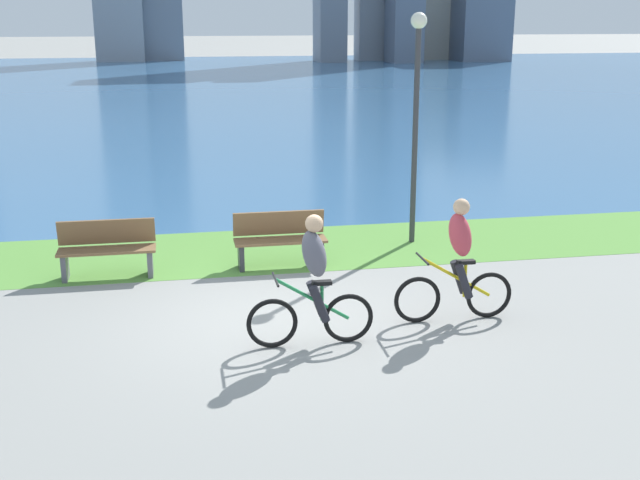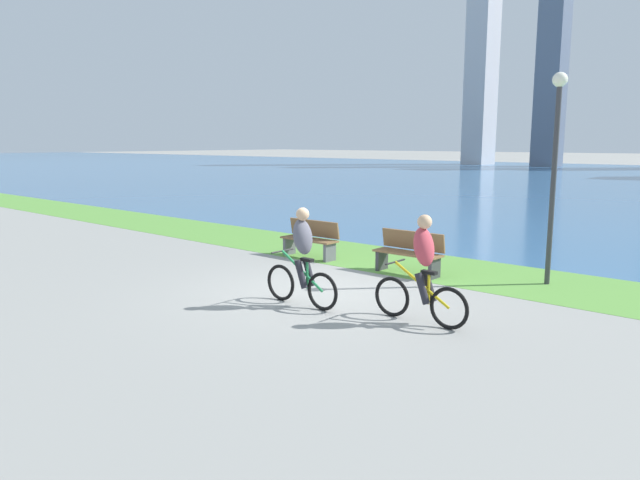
{
  "view_description": "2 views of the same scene",
  "coord_description": "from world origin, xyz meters",
  "px_view_note": "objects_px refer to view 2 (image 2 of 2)",
  "views": [
    {
      "loc": [
        -1.27,
        -9.96,
        3.99
      ],
      "look_at": [
        0.63,
        0.23,
        1.03
      ],
      "focal_mm": 44.45,
      "sensor_mm": 36.0,
      "label": 1
    },
    {
      "loc": [
        6.91,
        -8.03,
        2.75
      ],
      "look_at": [
        -0.04,
        -0.01,
        0.98
      ],
      "focal_mm": 33.02,
      "sensor_mm": 36.0,
      "label": 2
    }
  ],
  "objects_px": {
    "cyclist_lead": "(302,257)",
    "bench_far_along_path": "(409,253)",
    "lamppost_tall": "(556,149)",
    "bench_near_path": "(311,239)",
    "cyclist_trailing": "(422,270)"
  },
  "relations": [
    {
      "from": "bench_far_along_path",
      "to": "lamppost_tall",
      "type": "height_order",
      "value": "lamppost_tall"
    },
    {
      "from": "cyclist_lead",
      "to": "cyclist_trailing",
      "type": "relative_size",
      "value": 1.0
    },
    {
      "from": "cyclist_trailing",
      "to": "lamppost_tall",
      "type": "xyz_separation_m",
      "value": [
        0.54,
        3.8,
        1.79
      ]
    },
    {
      "from": "cyclist_lead",
      "to": "cyclist_trailing",
      "type": "bearing_deg",
      "value": 13.16
    },
    {
      "from": "cyclist_lead",
      "to": "bench_near_path",
      "type": "xyz_separation_m",
      "value": [
        -2.71,
        3.24,
        -0.39
      ]
    },
    {
      "from": "cyclist_lead",
      "to": "lamppost_tall",
      "type": "bearing_deg",
      "value": 58.86
    },
    {
      "from": "cyclist_lead",
      "to": "bench_near_path",
      "type": "bearing_deg",
      "value": 129.94
    },
    {
      "from": "cyclist_trailing",
      "to": "lamppost_tall",
      "type": "height_order",
      "value": "lamppost_tall"
    },
    {
      "from": "cyclist_trailing",
      "to": "bench_near_path",
      "type": "xyz_separation_m",
      "value": [
        -4.75,
        2.76,
        -0.39
      ]
    },
    {
      "from": "cyclist_trailing",
      "to": "bench_near_path",
      "type": "bearing_deg",
      "value": 149.84
    },
    {
      "from": "cyclist_lead",
      "to": "lamppost_tall",
      "type": "distance_m",
      "value": 5.31
    },
    {
      "from": "cyclist_lead",
      "to": "bench_far_along_path",
      "type": "bearing_deg",
      "value": 89.46
    },
    {
      "from": "cyclist_lead",
      "to": "cyclist_trailing",
      "type": "distance_m",
      "value": 2.1
    },
    {
      "from": "cyclist_lead",
      "to": "bench_far_along_path",
      "type": "relative_size",
      "value": 1.12
    },
    {
      "from": "bench_far_along_path",
      "to": "lamppost_tall",
      "type": "relative_size",
      "value": 0.37
    }
  ]
}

